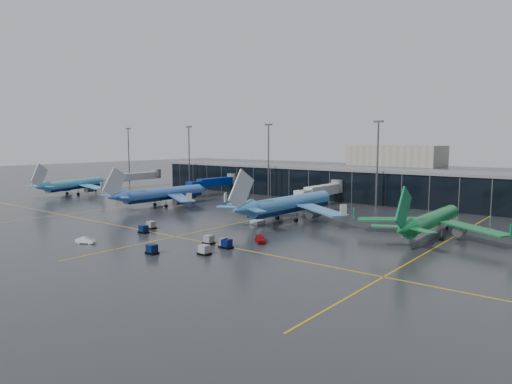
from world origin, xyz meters
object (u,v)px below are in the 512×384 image
Objects in this scene: airliner_aer_lingus at (433,211)px; mobile_airstair at (258,220)px; airliner_arkefly at (165,187)px; service_van_red at (260,238)px; service_van_white at (86,240)px; baggage_carts at (186,240)px; airliner_klm_near at (291,194)px; airliner_klm_west at (75,179)px.

airliner_aer_lingus is 10.49× the size of mobile_airstair.
airliner_arkefly is 78.00m from airliner_aer_lingus.
service_van_red is (-24.54, -25.32, -4.80)m from airliner_aer_lingus.
airliner_arkefly is 11.11× the size of mobile_airstair.
service_van_white is at bearing -109.48° from mobile_airstair.
airliner_arkefly is 51.50m from service_van_white.
airliner_arkefly is 53.11m from baggage_carts.
baggage_carts is at bearing -85.43° from mobile_airstair.
airliner_klm_near reaches higher than baggage_carts.
airliner_aer_lingus reaches higher than service_van_white.
airliner_klm_west is at bearing -179.22° from airliner_arkefly.
airliner_arkefly is (50.03, 0.24, 0.13)m from airliner_klm_west.
airliner_klm_west is 10.87× the size of mobile_airstair.
baggage_carts is 19.16m from service_van_white.
airliner_klm_west is 1.04× the size of airliner_aer_lingus.
airliner_klm_west is at bearing -176.71° from airliner_klm_near.
baggage_carts is at bearing -78.11° from service_van_white.
mobile_airstair reaches higher than baggage_carts.
airliner_aer_lingus is 39.04m from mobile_airstair.
airliner_aer_lingus is at bearing 3.45° from airliner_arkefly.
mobile_airstair reaches higher than service_van_white.
airliner_klm_near reaches higher than service_van_white.
mobile_airstair is at bearing 95.30° from baggage_carts.
service_van_red reaches higher than service_van_white.
airliner_arkefly reaches higher than service_van_white.
airliner_aer_lingus is 49.88m from baggage_carts.
airliner_arkefly is 0.92× the size of airliner_klm_near.
airliner_aer_lingus is (77.89, 4.02, -0.33)m from airliner_arkefly.
airliner_klm_near is 1.15× the size of airliner_aer_lingus.
service_van_red is (12.93, -15.46, -0.02)m from mobile_airstair.
mobile_airstair is (-3.17, -9.46, -5.63)m from airliner_klm_near.
airliner_arkefly reaches higher than baggage_carts.
airliner_aer_lingus is at bearing -73.53° from service_van_white.
baggage_carts is (-0.83, -34.69, -5.64)m from airliner_klm_near.
service_van_white is at bearing -47.86° from airliner_klm_west.
airliner_klm_west is at bearing 34.46° from service_van_white.
airliner_aer_lingus is 1.28× the size of baggage_carts.
baggage_carts is 8.20× the size of mobile_airstair.
airliner_klm_west is 1.33× the size of baggage_carts.
airliner_klm_west is 8.52× the size of service_van_red.
airliner_klm_west reaches higher than airliner_aer_lingus.
baggage_carts reaches higher than service_van_red.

